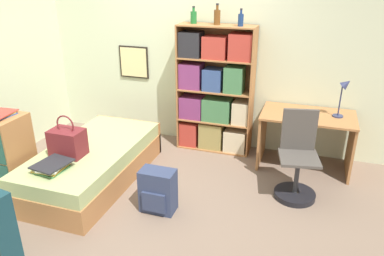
# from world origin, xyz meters

# --- Properties ---
(ground_plane) EXTENTS (14.00, 14.00, 0.00)m
(ground_plane) POSITION_xyz_m (0.00, 0.00, 0.00)
(ground_plane) COLOR #756051
(wall_back) EXTENTS (10.00, 0.09, 2.60)m
(wall_back) POSITION_xyz_m (-0.00, 1.52, 1.30)
(wall_back) COLOR beige
(wall_back) RESTS_ON ground_plane
(bed) EXTENTS (0.94, 1.87, 0.43)m
(bed) POSITION_xyz_m (-0.66, 0.02, 0.21)
(bed) COLOR #A36B3D
(bed) RESTS_ON ground_plane
(handbag) EXTENTS (0.36, 0.25, 0.47)m
(handbag) POSITION_xyz_m (-0.77, -0.25, 0.59)
(handbag) COLOR maroon
(handbag) RESTS_ON bed
(book_stack_on_bed) EXTENTS (0.34, 0.39, 0.08)m
(book_stack_on_bed) POSITION_xyz_m (-0.73, -0.59, 0.48)
(book_stack_on_bed) COLOR #427A4C
(book_stack_on_bed) RESTS_ON bed
(dresser) EXTENTS (0.52, 0.46, 0.88)m
(dresser) POSITION_xyz_m (-1.47, -0.46, 0.44)
(dresser) COLOR #A36B3D
(dresser) RESTS_ON ground_plane
(bookcase) EXTENTS (0.99, 0.34, 1.68)m
(bookcase) POSITION_xyz_m (0.45, 1.30, 0.80)
(bookcase) COLOR #A36B3D
(bookcase) RESTS_ON ground_plane
(bottle_green) EXTENTS (0.08, 0.08, 0.21)m
(bottle_green) POSITION_xyz_m (0.16, 1.32, 1.77)
(bottle_green) COLOR #1E6B2D
(bottle_green) RESTS_ON bookcase
(bottle_brown) EXTENTS (0.08, 0.08, 0.25)m
(bottle_brown) POSITION_xyz_m (0.46, 1.31, 1.78)
(bottle_brown) COLOR brown
(bottle_brown) RESTS_ON bookcase
(bottle_clear) EXTENTS (0.07, 0.07, 0.21)m
(bottle_clear) POSITION_xyz_m (0.77, 1.26, 1.76)
(bottle_clear) COLOR navy
(bottle_clear) RESTS_ON bookcase
(desk) EXTENTS (1.10, 0.67, 0.70)m
(desk) POSITION_xyz_m (1.68, 1.14, 0.49)
(desk) COLOR #A36B3D
(desk) RESTS_ON ground_plane
(desk_lamp) EXTENTS (0.17, 0.12, 0.48)m
(desk_lamp) POSITION_xyz_m (2.04, 1.17, 1.03)
(desk_lamp) COLOR navy
(desk_lamp) RESTS_ON desk
(desk_chair) EXTENTS (0.48, 0.48, 0.96)m
(desk_chair) POSITION_xyz_m (1.63, 0.43, 0.32)
(desk_chair) COLOR black
(desk_chair) RESTS_ON ground_plane
(backpack) EXTENTS (0.36, 0.24, 0.46)m
(backpack) POSITION_xyz_m (0.31, -0.32, 0.23)
(backpack) COLOR #2D3856
(backpack) RESTS_ON ground_plane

